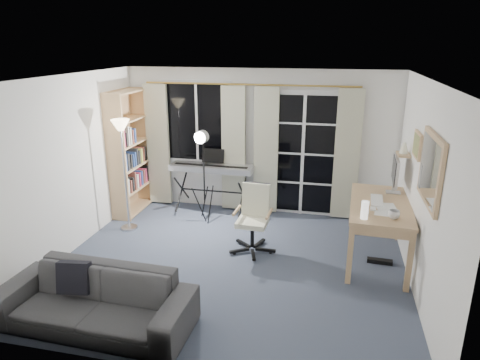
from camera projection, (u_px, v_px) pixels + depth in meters
name	position (u px, v px, depth m)	size (l,w,h in m)	color
floor	(230.00, 264.00, 5.67)	(4.50, 4.00, 0.02)	#3D4759
window	(197.00, 122.00, 7.25)	(1.20, 0.08, 1.40)	white
french_door	(303.00, 155.00, 7.02)	(1.32, 0.09, 2.11)	white
curtains	(249.00, 149.00, 7.10)	(3.60, 0.07, 2.13)	gold
bookshelf	(127.00, 156.00, 7.15)	(0.34, 0.96, 2.07)	tan
torchiere_lamp	(122.00, 142.00, 6.30)	(0.36, 0.36, 1.72)	#B2B2B7
keyboard_piano	(211.00, 169.00, 7.15)	(1.40, 0.68, 1.02)	black
studio_light	(202.00, 148.00, 6.62)	(0.31, 0.32, 1.54)	black
office_chair	(254.00, 212.00, 5.93)	(0.63, 0.65, 0.94)	black
desk	(380.00, 210.00, 5.56)	(0.83, 1.55, 0.81)	tan
monitor	(395.00, 172.00, 5.81)	(0.20, 0.58, 0.51)	silver
desk_clutter	(375.00, 222.00, 5.38)	(0.50, 0.91, 1.03)	white
mug	(394.00, 213.00, 5.03)	(0.13, 0.10, 0.13)	silver
wall_mirror	(431.00, 169.00, 4.40)	(0.04, 0.94, 0.74)	tan
framed_print	(417.00, 145.00, 5.22)	(0.03, 0.42, 0.32)	tan
wall_shelf	(404.00, 150.00, 5.75)	(0.16, 0.30, 0.18)	tan
sofa	(94.00, 292.00, 4.32)	(2.01, 0.65, 0.78)	#353437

